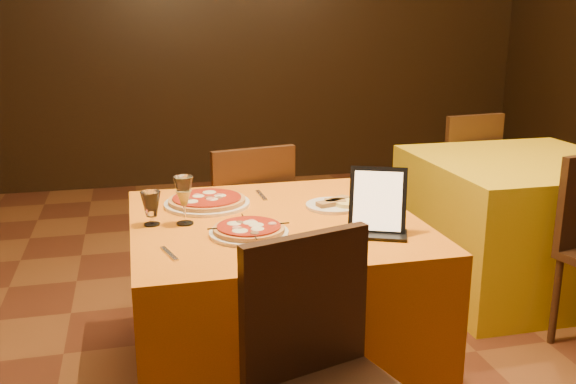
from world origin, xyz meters
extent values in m
cube|color=#5E2D19|center=(0.00, 0.00, -0.01)|extent=(6.00, 7.00, 0.01)
cube|color=black|center=(0.00, 3.50, 1.40)|extent=(6.00, 0.01, 2.80)
cube|color=orange|center=(-0.23, -0.08, 0.38)|extent=(1.10, 1.10, 0.75)
cube|color=gold|center=(1.36, 0.65, 0.38)|extent=(1.10, 1.10, 0.75)
cylinder|color=white|center=(-0.36, -0.24, 0.76)|extent=(0.29, 0.29, 0.01)
cylinder|color=#AD4C23|center=(-0.36, -0.24, 0.77)|extent=(0.26, 0.26, 0.02)
cylinder|color=white|center=(-0.46, 0.17, 0.76)|extent=(0.36, 0.36, 0.01)
cylinder|color=#AD4C23|center=(-0.46, 0.17, 0.77)|extent=(0.32, 0.32, 0.02)
cylinder|color=white|center=(0.04, 0.02, 0.76)|extent=(0.23, 0.23, 0.01)
cylinder|color=olive|center=(0.04, 0.02, 0.77)|extent=(0.14, 0.14, 0.02)
cube|color=black|center=(0.10, -0.32, 0.87)|extent=(0.23, 0.17, 0.24)
cube|color=silver|center=(-0.24, -0.32, 0.75)|extent=(0.02, 0.21, 0.01)
cube|color=silver|center=(-0.66, -0.37, 0.75)|extent=(0.05, 0.14, 0.01)
cube|color=silver|center=(-0.21, 0.26, 0.75)|extent=(0.02, 0.16, 0.01)
camera|label=1|loc=(-0.75, -2.41, 1.51)|focal=40.00mm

